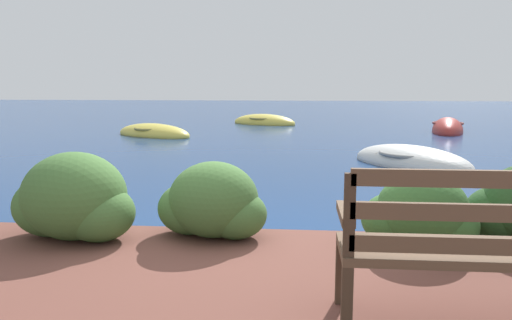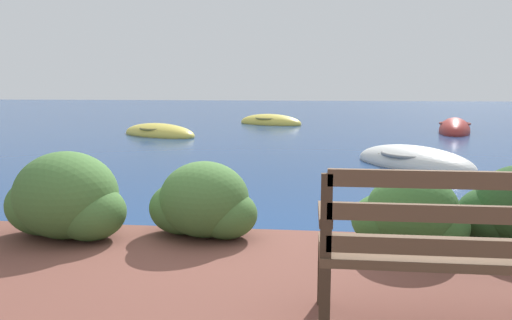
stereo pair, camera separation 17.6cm
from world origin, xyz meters
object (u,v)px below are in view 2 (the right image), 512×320
object	(u,v)px
park_bench	(436,246)
rowboat_mid	(159,134)
rowboat_far	(454,130)
rowboat_nearest	(414,163)
rowboat_outer	(270,123)

from	to	relation	value
park_bench	rowboat_mid	size ratio (longest dim) A/B	0.43
rowboat_far	park_bench	bearing A→B (deg)	178.81
park_bench	rowboat_mid	world-z (taller)	park_bench
park_bench	rowboat_mid	bearing A→B (deg)	108.33
park_bench	rowboat_nearest	xyz separation A→B (m)	(1.30, 7.03, -0.64)
park_bench	rowboat_far	world-z (taller)	park_bench
rowboat_nearest	rowboat_mid	distance (m)	8.14
rowboat_far	rowboat_outer	distance (m)	6.66
rowboat_mid	rowboat_nearest	bearing A→B (deg)	-5.64
rowboat_nearest	rowboat_mid	xyz separation A→B (m)	(-6.53, 4.87, -0.00)
rowboat_mid	rowboat_far	xyz separation A→B (m)	(9.12, 1.86, 0.01)
park_bench	rowboat_far	xyz separation A→B (m)	(3.89, 13.76, -0.63)
rowboat_nearest	park_bench	bearing A→B (deg)	131.42
park_bench	rowboat_outer	bearing A→B (deg)	92.30
rowboat_nearest	rowboat_outer	bearing A→B (deg)	-17.59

